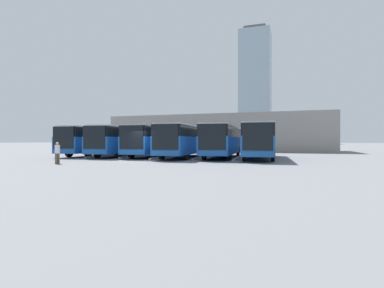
% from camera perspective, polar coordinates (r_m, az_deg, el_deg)
% --- Properties ---
extents(ground_plane, '(600.00, 600.00, 0.00)m').
position_cam_1_polar(ground_plane, '(25.55, -9.53, -3.16)').
color(ground_plane, slate).
extents(bus_0, '(3.56, 12.59, 3.16)m').
position_cam_1_polar(bus_0, '(28.83, 12.75, 0.77)').
color(bus_0, '#19519E').
rests_on(bus_0, ground_plane).
extents(curb_divider_0, '(0.73, 5.89, 0.15)m').
position_cam_1_polar(curb_divider_0, '(27.32, 8.55, -2.76)').
color(curb_divider_0, '#9E9E99').
rests_on(curb_divider_0, ground_plane).
extents(bus_1, '(3.56, 12.59, 3.16)m').
position_cam_1_polar(bus_1, '(29.90, 5.93, 0.77)').
color(bus_1, '#19519E').
rests_on(bus_1, ground_plane).
extents(curb_divider_1, '(0.73, 5.89, 0.15)m').
position_cam_1_polar(curb_divider_1, '(28.64, 1.56, -2.60)').
color(curb_divider_1, '#9E9E99').
rests_on(curb_divider_1, ground_plane).
extents(bus_2, '(3.56, 12.59, 3.16)m').
position_cam_1_polar(bus_2, '(29.98, -1.26, 0.78)').
color(bus_2, '#19519E').
rests_on(bus_2, ground_plane).
extents(curb_divider_2, '(0.73, 5.89, 0.15)m').
position_cam_1_polar(curb_divider_2, '(29.02, -5.88, -2.56)').
color(curb_divider_2, '#9E9E99').
rests_on(curb_divider_2, ground_plane).
extents(bus_3, '(3.56, 12.59, 3.16)m').
position_cam_1_polar(bus_3, '(32.24, -6.75, 0.76)').
color(bus_3, '#19519E').
rests_on(bus_3, ground_plane).
extents(curb_divider_3, '(0.73, 5.89, 0.15)m').
position_cam_1_polar(curb_divider_3, '(31.50, -11.17, -2.33)').
color(curb_divider_3, '#9E9E99').
rests_on(curb_divider_3, ground_plane).
extents(bus_4, '(3.56, 12.59, 3.16)m').
position_cam_1_polar(bus_4, '(33.72, -12.52, 0.74)').
color(bus_4, '#19519E').
rests_on(bus_4, ground_plane).
extents(curb_divider_4, '(0.73, 5.89, 0.15)m').
position_cam_1_polar(curb_divider_4, '(33.22, -16.85, -2.19)').
color(curb_divider_4, '#9E9E99').
rests_on(curb_divider_4, ground_plane).
extents(bus_5, '(3.56, 12.59, 3.16)m').
position_cam_1_polar(bus_5, '(35.90, -17.30, 0.71)').
color(bus_5, '#19519E').
rests_on(bus_5, ground_plane).
extents(pedestrian, '(0.38, 0.38, 1.57)m').
position_cam_1_polar(pedestrian, '(23.65, -24.27, -1.44)').
color(pedestrian, brown).
rests_on(pedestrian, ground_plane).
extents(station_building, '(36.05, 13.48, 5.94)m').
position_cam_1_polar(station_building, '(51.35, 5.19, 2.05)').
color(station_building, gray).
rests_on(station_building, ground_plane).
extents(office_tower, '(19.24, 19.24, 74.29)m').
position_cam_1_polar(office_tower, '(200.31, 11.99, 10.55)').
color(office_tower, '#93A8B7').
rests_on(office_tower, ground_plane).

